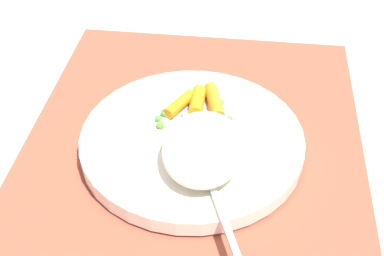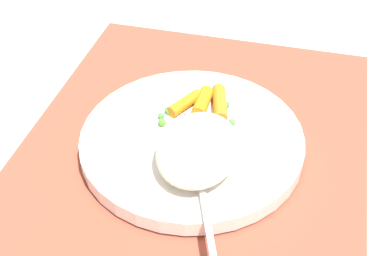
{
  "view_description": "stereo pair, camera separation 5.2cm",
  "coord_description": "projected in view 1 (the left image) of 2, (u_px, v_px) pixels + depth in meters",
  "views": [
    {
      "loc": [
        -0.41,
        -0.05,
        0.4
      ],
      "look_at": [
        0.0,
        0.0,
        0.03
      ],
      "focal_mm": 49.02,
      "sensor_mm": 36.0,
      "label": 1
    },
    {
      "loc": [
        -0.4,
        -0.1,
        0.4
      ],
      "look_at": [
        0.0,
        0.0,
        0.03
      ],
      "focal_mm": 49.02,
      "sensor_mm": 36.0,
      "label": 2
    }
  ],
  "objects": [
    {
      "name": "pea_scatter",
      "position": [
        195.0,
        116.0,
        0.58
      ],
      "size": [
        0.06,
        0.09,
        0.01
      ],
      "color": "#5BB436",
      "rests_on": "plate"
    },
    {
      "name": "carrot_portion",
      "position": [
        204.0,
        102.0,
        0.59
      ],
      "size": [
        0.06,
        0.07,
        0.02
      ],
      "color": "orange",
      "rests_on": "plate"
    },
    {
      "name": "plate",
      "position": [
        192.0,
        141.0,
        0.57
      ],
      "size": [
        0.24,
        0.24,
        0.02
      ],
      "primitive_type": "cylinder",
      "color": "silver",
      "rests_on": "placemat"
    },
    {
      "name": "rice_mound",
      "position": [
        203.0,
        148.0,
        0.52
      ],
      "size": [
        0.11,
        0.08,
        0.04
      ],
      "primitive_type": "ellipsoid",
      "color": "beige",
      "rests_on": "plate"
    },
    {
      "name": "fork",
      "position": [
        203.0,
        164.0,
        0.52
      ],
      "size": [
        0.2,
        0.09,
        0.01
      ],
      "color": "silver",
      "rests_on": "plate"
    },
    {
      "name": "placemat",
      "position": [
        192.0,
        149.0,
        0.57
      ],
      "size": [
        0.47,
        0.37,
        0.01
      ],
      "primitive_type": "cube",
      "color": "#9E4733",
      "rests_on": "ground_plane"
    },
    {
      "name": "ground_plane",
      "position": [
        192.0,
        151.0,
        0.58
      ],
      "size": [
        2.4,
        2.4,
        0.0
      ],
      "primitive_type": "plane",
      "color": "beige"
    }
  ]
}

